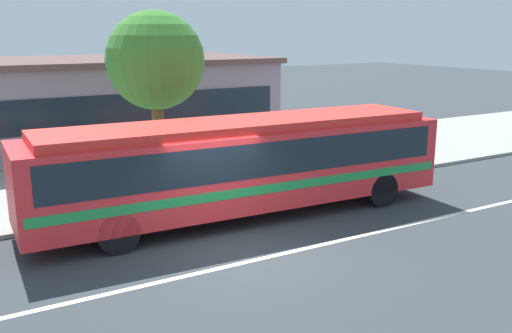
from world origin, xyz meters
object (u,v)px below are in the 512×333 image
Objects in this scene: pedestrian_walking_along_curb at (306,146)px; street_tree_near_stop at (155,62)px; pedestrian_waiting_near_sign at (174,158)px; transit_bus at (243,161)px.

street_tree_near_stop reaches higher than pedestrian_walking_along_curb.
pedestrian_waiting_near_sign is 0.98× the size of pedestrian_walking_along_curb.
street_tree_near_stop reaches higher than transit_bus.
pedestrian_walking_along_curb is at bearing -16.00° from street_tree_near_stop.
transit_bus reaches higher than pedestrian_waiting_near_sign.
pedestrian_waiting_near_sign is 3.09m from street_tree_near_stop.
pedestrian_walking_along_curb is (3.95, 2.59, -0.46)m from transit_bus.
pedestrian_walking_along_curb is (4.67, -0.66, 0.01)m from pedestrian_waiting_near_sign.
street_tree_near_stop is (-0.93, 3.99, 2.53)m from transit_bus.
pedestrian_walking_along_curb is at bearing 33.26° from transit_bus.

